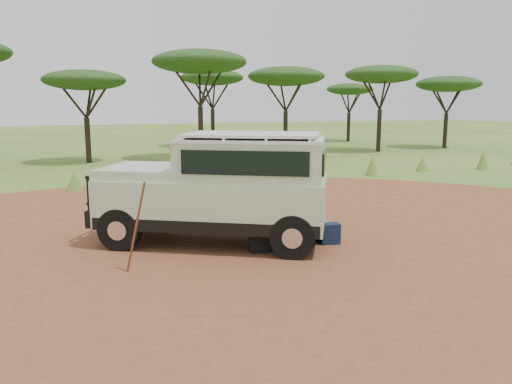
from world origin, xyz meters
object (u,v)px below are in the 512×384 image
object	(u,v)px
backpack_black	(259,239)
duffel_navy	(330,233)
backpack_navy	(285,240)
backpack_olive	(303,232)
walking_staff	(136,228)
hard_case	(326,234)
safari_vehicle	(221,191)

from	to	relation	value
backpack_black	duffel_navy	world-z (taller)	backpack_black
backpack_navy	backpack_olive	bearing A→B (deg)	41.72
walking_staff	duffel_navy	bearing A→B (deg)	-59.88
walking_staff	hard_case	world-z (taller)	walking_staff
backpack_black	duffel_navy	bearing A→B (deg)	11.64
backpack_navy	hard_case	size ratio (longest dim) A/B	1.27
backpack_black	backpack_olive	distance (m)	1.16
safari_vehicle	duffel_navy	world-z (taller)	safari_vehicle
backpack_olive	hard_case	distance (m)	0.59
hard_case	walking_staff	bearing A→B (deg)	-179.93
safari_vehicle	backpack_navy	world-z (taller)	safari_vehicle
safari_vehicle	backpack_navy	xyz separation A→B (m)	(0.98, -1.21, -0.89)
backpack_navy	backpack_black	bearing A→B (deg)	152.37
safari_vehicle	walking_staff	bearing A→B (deg)	-116.44
safari_vehicle	backpack_navy	size ratio (longest dim) A/B	9.08
backpack_navy	backpack_olive	distance (m)	0.86
walking_staff	duffel_navy	xyz separation A→B (m)	(4.24, 0.38, -0.61)
backpack_navy	walking_staff	bearing A→B (deg)	-174.47
walking_staff	backpack_black	distance (m)	2.64
walking_staff	hard_case	size ratio (longest dim) A/B	3.79
duffel_navy	hard_case	distance (m)	0.24
walking_staff	duffel_navy	distance (m)	4.30
backpack_olive	hard_case	size ratio (longest dim) A/B	1.11
walking_staff	backpack_black	world-z (taller)	walking_staff
backpack_olive	duffel_navy	distance (m)	0.60
safari_vehicle	backpack_olive	bearing A→B (deg)	8.73
safari_vehicle	duffel_navy	size ratio (longest dim) A/B	11.51
walking_staff	backpack_olive	world-z (taller)	walking_staff
safari_vehicle	hard_case	world-z (taller)	safari_vehicle
walking_staff	backpack_navy	world-z (taller)	walking_staff
duffel_navy	safari_vehicle	bearing A→B (deg)	171.15
safari_vehicle	hard_case	distance (m)	2.56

